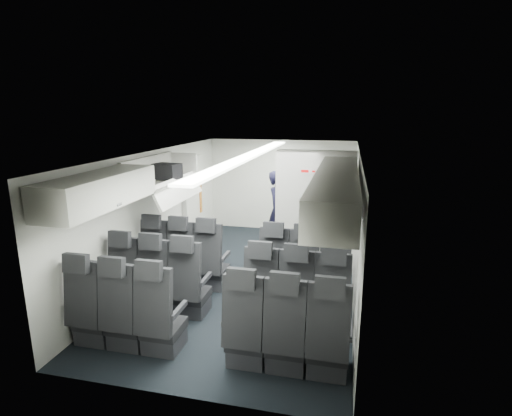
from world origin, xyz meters
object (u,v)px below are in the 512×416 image
at_px(seat_row_rear, 202,327).
at_px(boarding_door, 193,200).
at_px(seat_row_mid, 225,293).
at_px(galley_unit, 320,195).
at_px(flight_attendant, 278,211).
at_px(seat_row_front, 243,268).
at_px(carry_on_bag, 167,171).

bearing_deg(seat_row_rear, boarding_door, 112.87).
xyz_separation_m(seat_row_mid, galley_unit, (0.95, 4.15, 0.55)).
height_order(seat_row_mid, flight_attendant, flight_attendant).
bearing_deg(seat_row_front, flight_attendant, 84.79).
relative_size(galley_unit, carry_on_bag, 4.50).
distance_m(galley_unit, flight_attendant, 1.39).
bearing_deg(seat_row_rear, seat_row_front, 90.00).
relative_size(seat_row_rear, galley_unit, 1.75).
relative_size(seat_row_rear, carry_on_bag, 7.88).
height_order(galley_unit, carry_on_bag, carry_on_bag).
xyz_separation_m(flight_attendant, carry_on_bag, (-1.59, -1.68, 1.00)).
distance_m(galley_unit, boarding_door, 2.84).
bearing_deg(flight_attendant, seat_row_front, -172.44).
distance_m(galley_unit, carry_on_bag, 3.78).
bearing_deg(galley_unit, seat_row_front, -106.28).
bearing_deg(carry_on_bag, boarding_door, 108.94).
bearing_deg(carry_on_bag, seat_row_front, -5.94).
bearing_deg(seat_row_front, galley_unit, 73.72).
distance_m(seat_row_rear, boarding_door, 4.25).
bearing_deg(seat_row_mid, seat_row_front, 90.00).
xyz_separation_m(seat_row_front, flight_attendant, (0.19, 2.10, 0.42)).
bearing_deg(seat_row_front, carry_on_bag, 163.35).
bearing_deg(galley_unit, boarding_door, -155.72).
relative_size(seat_row_mid, boarding_door, 1.79).
bearing_deg(carry_on_bag, seat_row_rear, -47.07).
distance_m(boarding_door, flight_attendant, 1.84).
bearing_deg(flight_attendant, seat_row_rear, -170.03).
height_order(flight_attendant, carry_on_bag, carry_on_bag).
height_order(seat_row_rear, galley_unit, galley_unit).
distance_m(seat_row_front, galley_unit, 3.43).
bearing_deg(seat_row_rear, flight_attendant, 87.19).
distance_m(seat_row_mid, boarding_door, 3.45).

